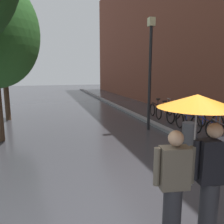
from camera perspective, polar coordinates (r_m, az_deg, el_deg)
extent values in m
cube|color=brown|center=(17.51, 26.44, 20.85)|extent=(8.00, 36.00, 11.78)
cube|color=slate|center=(13.79, 3.21, 0.60)|extent=(0.30, 36.00, 0.12)
cylinder|color=#473323|center=(12.14, -25.67, 3.43)|extent=(0.25, 0.25, 2.28)
ellipsoid|color=#387533|center=(12.14, -26.59, 14.93)|extent=(2.73, 2.73, 3.46)
torus|color=black|center=(8.62, 24.56, -4.25)|extent=(0.06, 0.70, 0.70)
cylinder|color=slate|center=(8.85, 26.66, -2.73)|extent=(0.88, 0.04, 0.43)
cylinder|color=slate|center=(8.77, 26.21, -2.30)|extent=(0.04, 0.04, 0.55)
cube|color=black|center=(8.71, 26.37, -0.34)|extent=(0.22, 0.10, 0.06)
torus|color=black|center=(9.87, 25.72, -2.60)|extent=(0.07, 0.70, 0.70)
torus|color=black|center=(9.22, 20.98, -3.09)|extent=(0.07, 0.70, 0.70)
cylinder|color=#233DA8|center=(9.43, 23.04, -1.71)|extent=(0.88, 0.04, 0.43)
cylinder|color=#233DA8|center=(9.35, 22.59, -1.30)|extent=(0.04, 0.04, 0.55)
cube|color=black|center=(9.30, 22.72, 0.54)|extent=(0.22, 0.10, 0.06)
cylinder|color=#233DA8|center=(9.76, 25.50, -0.97)|extent=(0.04, 0.04, 0.58)
cylinder|color=#9E9EA3|center=(9.71, 25.63, 0.71)|extent=(0.03, 0.46, 0.03)
torus|color=black|center=(10.40, 22.12, -1.71)|extent=(0.13, 0.70, 0.70)
torus|color=black|center=(9.88, 17.16, -2.01)|extent=(0.13, 0.70, 0.70)
cylinder|color=#233DA8|center=(10.04, 19.27, -0.77)|extent=(0.88, 0.12, 0.43)
cylinder|color=#233DA8|center=(9.98, 18.79, -0.37)|extent=(0.04, 0.04, 0.55)
cube|color=black|center=(9.93, 18.89, 1.36)|extent=(0.23, 0.12, 0.06)
cylinder|color=#233DA8|center=(10.31, 21.85, -0.16)|extent=(0.04, 0.04, 0.58)
cylinder|color=#9E9EA3|center=(10.26, 21.95, 1.44)|extent=(0.07, 0.46, 0.03)
torus|color=black|center=(11.18, 19.33, -0.74)|extent=(0.08, 0.70, 0.70)
torus|color=black|center=(10.60, 14.95, -1.09)|extent=(0.08, 0.70, 0.70)
cylinder|color=silver|center=(10.79, 16.82, 0.10)|extent=(0.88, 0.06, 0.43)
cylinder|color=silver|center=(10.72, 16.39, 0.46)|extent=(0.04, 0.04, 0.55)
cube|color=black|center=(10.67, 16.47, 2.08)|extent=(0.22, 0.11, 0.06)
cylinder|color=silver|center=(11.09, 19.08, 0.71)|extent=(0.04, 0.04, 0.58)
cylinder|color=#9E9EA3|center=(11.04, 19.17, 2.19)|extent=(0.04, 0.46, 0.03)
torus|color=black|center=(11.86, 16.55, 0.02)|extent=(0.12, 0.70, 0.70)
torus|color=black|center=(11.42, 12.02, -0.17)|extent=(0.12, 0.70, 0.70)
cylinder|color=orange|center=(11.55, 13.91, 0.88)|extent=(0.88, 0.11, 0.43)
cylinder|color=orange|center=(11.50, 13.47, 1.24)|extent=(0.04, 0.04, 0.55)
cube|color=black|center=(11.45, 13.53, 2.75)|extent=(0.23, 0.12, 0.06)
cylinder|color=orange|center=(11.77, 16.27, 1.39)|extent=(0.04, 0.04, 0.58)
cylinder|color=#9E9EA3|center=(11.73, 16.34, 2.79)|extent=(0.07, 0.46, 0.03)
torus|color=black|center=(12.66, 14.78, 0.73)|extent=(0.13, 0.70, 0.70)
torus|color=black|center=(12.26, 10.47, 0.60)|extent=(0.13, 0.70, 0.70)
cylinder|color=black|center=(12.38, 12.26, 1.57)|extent=(0.88, 0.13, 0.43)
cylinder|color=black|center=(12.33, 11.84, 1.90)|extent=(0.04, 0.04, 0.55)
cube|color=black|center=(12.29, 11.89, 3.31)|extent=(0.23, 0.12, 0.06)
cylinder|color=black|center=(12.58, 14.51, 2.02)|extent=(0.04, 0.04, 0.58)
cylinder|color=#9E9EA3|center=(12.55, 14.57, 3.34)|extent=(0.08, 0.46, 0.03)
cylinder|color=#2D2D33|center=(3.55, 15.30, -24.02)|extent=(0.26, 0.26, 0.79)
cube|color=#665B4C|center=(3.21, 15.90, -13.75)|extent=(0.43, 0.28, 0.59)
sphere|color=tan|center=(3.07, 16.28, -6.54)|extent=(0.21, 0.21, 0.21)
cylinder|color=#665B4C|center=(3.12, 11.56, -13.74)|extent=(0.09, 0.09, 0.53)
cylinder|color=#665B4C|center=(3.30, 20.02, -12.76)|extent=(0.09, 0.09, 0.53)
cylinder|color=#2D2D33|center=(3.76, 23.74, -22.01)|extent=(0.26, 0.26, 0.84)
cube|color=black|center=(3.43, 24.64, -11.51)|extent=(0.43, 0.28, 0.63)
sphere|color=tan|center=(3.30, 25.21, -4.38)|extent=(0.21, 0.21, 0.21)
cylinder|color=black|center=(3.30, 20.91, -11.53)|extent=(0.09, 0.09, 0.57)
cylinder|color=#9E9EA3|center=(3.25, 20.54, -8.52)|extent=(0.02, 0.02, 1.13)
cone|color=orange|center=(3.11, 21.27, 2.64)|extent=(1.05, 1.05, 0.18)
cylinder|color=black|center=(9.10, 9.76, 8.20)|extent=(0.12, 0.12, 4.14)
cube|color=beige|center=(9.29, 10.21, 22.06)|extent=(0.24, 0.24, 0.32)
cylinder|color=#4C4C51|center=(7.26, 19.40, -5.90)|extent=(0.44, 0.44, 0.85)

